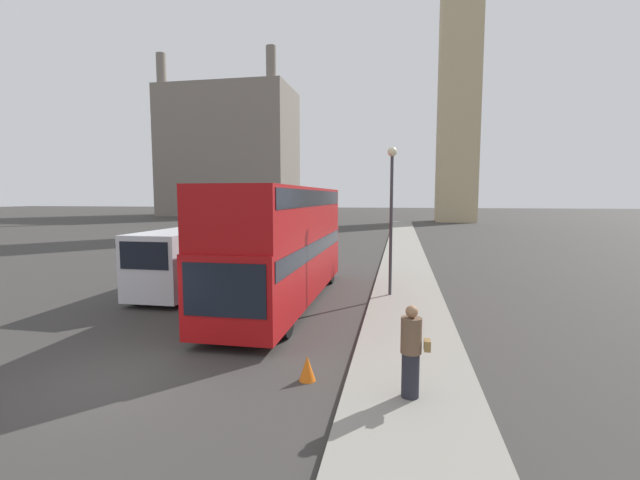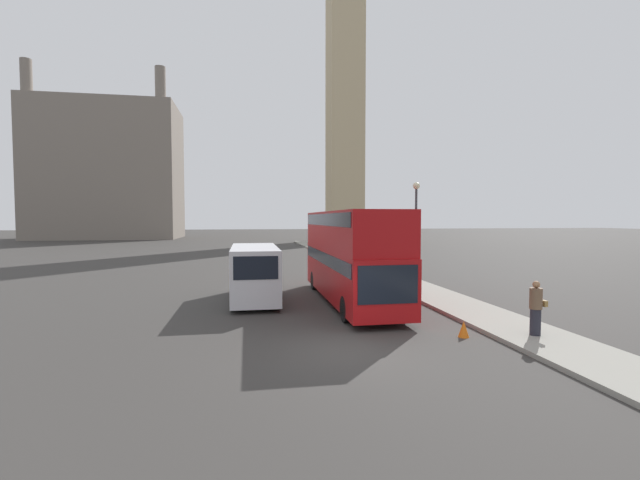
{
  "view_description": "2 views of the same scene",
  "coord_description": "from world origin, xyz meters",
  "px_view_note": "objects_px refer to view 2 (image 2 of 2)",
  "views": [
    {
      "loc": [
        6.05,
        -7.96,
        3.96
      ],
      "look_at": [
        2.93,
        8.62,
        2.25
      ],
      "focal_mm": 24.0,
      "sensor_mm": 36.0,
      "label": 1
    },
    {
      "loc": [
        -2.99,
        -12.33,
        3.95
      ],
      "look_at": [
        1.77,
        15.21,
        2.56
      ],
      "focal_mm": 24.0,
      "sensor_mm": 36.0,
      "label": 2
    }
  ],
  "objects_px": {
    "pedestrian": "(536,308)",
    "street_lamp": "(416,220)",
    "red_double_decker_bus": "(350,252)",
    "white_van": "(255,272)"
  },
  "relations": [
    {
      "from": "white_van",
      "to": "pedestrian",
      "type": "height_order",
      "value": "white_van"
    },
    {
      "from": "red_double_decker_bus",
      "to": "white_van",
      "type": "distance_m",
      "value": 4.65
    },
    {
      "from": "red_double_decker_bus",
      "to": "street_lamp",
      "type": "distance_m",
      "value": 4.4
    },
    {
      "from": "white_van",
      "to": "street_lamp",
      "type": "bearing_deg",
      "value": 3.48
    },
    {
      "from": "red_double_decker_bus",
      "to": "pedestrian",
      "type": "distance_m",
      "value": 8.55
    },
    {
      "from": "pedestrian",
      "to": "street_lamp",
      "type": "height_order",
      "value": "street_lamp"
    },
    {
      "from": "white_van",
      "to": "pedestrian",
      "type": "relative_size",
      "value": 3.43
    },
    {
      "from": "pedestrian",
      "to": "street_lamp",
      "type": "relative_size",
      "value": 0.31
    },
    {
      "from": "white_van",
      "to": "red_double_decker_bus",
      "type": "bearing_deg",
      "value": -12.02
    },
    {
      "from": "red_double_decker_bus",
      "to": "street_lamp",
      "type": "xyz_separation_m",
      "value": [
        3.87,
        1.45,
        1.5
      ]
    },
    {
      "from": "red_double_decker_bus",
      "to": "white_van",
      "type": "bearing_deg",
      "value": 167.98
    },
    {
      "from": "white_van",
      "to": "street_lamp",
      "type": "relative_size",
      "value": 1.07
    },
    {
      "from": "street_lamp",
      "to": "red_double_decker_bus",
      "type": "bearing_deg",
      "value": -159.45
    },
    {
      "from": "pedestrian",
      "to": "red_double_decker_bus",
      "type": "bearing_deg",
      "value": 121.98
    },
    {
      "from": "red_double_decker_bus",
      "to": "white_van",
      "type": "height_order",
      "value": "red_double_decker_bus"
    }
  ]
}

